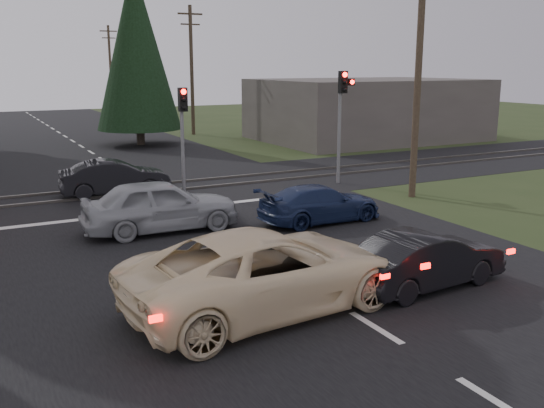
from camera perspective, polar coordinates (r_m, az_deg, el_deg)
ground at (r=14.38m, az=2.46°, el=-7.16°), size 120.00×120.00×0.00m
road at (r=23.25m, az=-9.93°, el=0.51°), size 14.00×100.00×0.01m
rail_corridor at (r=25.12m, az=-11.33°, el=1.38°), size 120.00×8.00×0.01m
stop_line at (r=21.58m, az=-8.47°, el=-0.39°), size 13.00×0.35×0.00m
rail_near at (r=24.36m, az=-10.80°, el=1.15°), size 120.00×0.12×0.10m
rail_far at (r=25.87m, az=-11.83°, el=1.79°), size 120.00×0.12×0.10m
traffic_signal_right at (r=25.60m, az=6.65°, el=9.24°), size 0.68×0.48×4.70m
traffic_signal_center at (r=23.77m, az=-8.38°, el=7.67°), size 0.32×0.48×4.10m
utility_pole_near at (r=23.37m, az=13.61°, el=12.08°), size 1.80×0.26×9.00m
utility_pole_mid at (r=44.39m, az=-7.57°, el=12.58°), size 1.80×0.26×9.00m
utility_pole_far at (r=68.41m, az=-14.97°, el=12.37°), size 1.80×0.26×9.00m
conifer_tree at (r=39.07m, az=-12.65°, el=14.21°), size 5.20×5.20×11.00m
building_right at (r=41.91m, az=8.90°, el=8.79°), size 14.00×10.00×4.00m
cream_coupe at (r=12.44m, az=-0.47°, el=-6.32°), size 6.25×3.32×1.67m
dark_hatchback at (r=14.17m, az=14.28°, el=-5.11°), size 4.02×1.70×1.29m
silver_car at (r=18.60m, az=-10.45°, el=-0.13°), size 4.75×2.06×1.60m
blue_sedan at (r=19.46m, az=4.54°, el=0.02°), size 4.15×1.76×1.19m
dark_car_far at (r=24.22m, az=-14.57°, el=2.41°), size 4.23×1.77×1.36m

